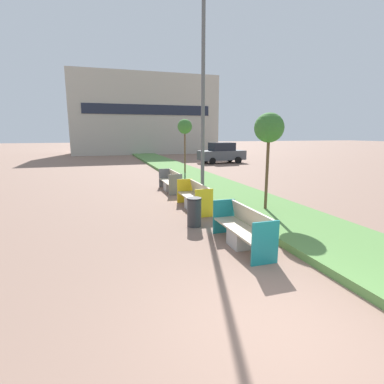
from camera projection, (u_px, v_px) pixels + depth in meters
ground_plane at (284, 334)px, 4.11m from camera, size 180.00×180.00×0.00m
planter_grass_strip at (205, 182)px, 16.27m from camera, size 2.80×120.00×0.18m
building_backdrop at (144, 115)px, 40.52m from camera, size 18.73×7.35×10.11m
bench_teal_frame at (243, 232)px, 7.23m from camera, size 0.65×2.19×0.94m
bench_yellow_frame at (194, 199)px, 10.81m from camera, size 0.65×2.31×0.94m
bench_grey_frame at (171, 183)px, 14.28m from camera, size 0.65×2.22×0.94m
litter_bin at (194, 212)px, 8.80m from camera, size 0.43×0.43×0.86m
street_lamp_post at (203, 88)px, 11.04m from camera, size 0.24×0.44×7.92m
sapling_tree_near at (269, 129)px, 9.73m from camera, size 0.97×0.97×3.37m
sapling_tree_far at (185, 127)px, 18.99m from camera, size 0.92×0.92×3.59m
parked_car_distant at (222, 153)px, 27.45m from camera, size 4.31×2.03×1.86m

